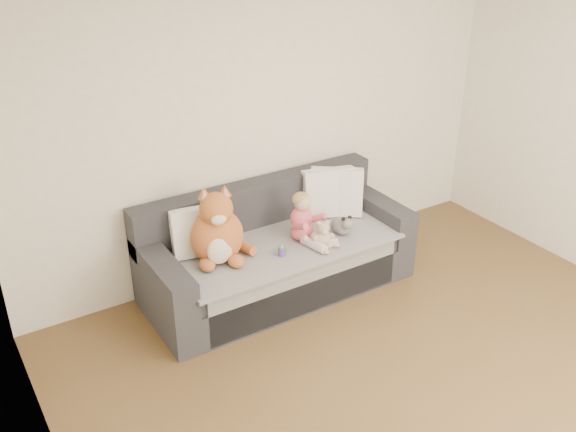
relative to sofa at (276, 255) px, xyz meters
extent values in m
plane|color=brown|center=(0.21, -2.06, -0.31)|extent=(5.00, 5.00, 0.00)
plane|color=silver|center=(0.21, 0.44, 0.99)|extent=(4.50, 0.00, 4.50)
plane|color=silver|center=(-2.04, -2.06, 0.99)|extent=(0.00, 5.00, 5.00)
cube|color=#2C2D32|center=(0.00, -0.04, -0.16)|extent=(2.20, 0.90, 0.30)
cube|color=#2C2D32|center=(0.00, -0.07, 0.07)|extent=(1.90, 0.80, 0.15)
cube|color=#2C2D32|center=(0.00, 0.31, 0.34)|extent=(2.20, 0.20, 0.40)
cube|color=#2C2D32|center=(-1.00, -0.04, 0.14)|extent=(0.20, 0.90, 0.30)
cube|color=#2C2D32|center=(1.00, -0.04, 0.14)|extent=(0.20, 0.90, 0.30)
cube|color=#9A9A9D|center=(0.00, -0.09, 0.15)|extent=(1.85, 0.88, 0.02)
cube|color=#9A9A9D|center=(0.00, -0.48, -0.08)|extent=(1.70, 0.02, 0.41)
cube|color=white|center=(-0.63, 0.10, 0.35)|extent=(0.44, 0.26, 0.39)
cube|color=white|center=(0.61, 0.12, 0.37)|extent=(0.49, 0.32, 0.43)
cube|color=white|center=(0.68, 0.10, 0.37)|extent=(0.48, 0.43, 0.43)
ellipsoid|color=#C34470|center=(0.17, -0.14, 0.24)|extent=(0.20, 0.16, 0.16)
ellipsoid|color=#C34470|center=(0.16, -0.13, 0.35)|extent=(0.19, 0.16, 0.21)
ellipsoid|color=#DBAA8C|center=(0.17, -0.14, 0.49)|extent=(0.14, 0.14, 0.14)
ellipsoid|color=tan|center=(0.16, -0.12, 0.52)|extent=(0.15, 0.15, 0.11)
cylinder|color=#C34470|center=(0.09, -0.22, 0.33)|extent=(0.06, 0.19, 0.13)
cylinder|color=#C34470|center=(0.27, -0.16, 0.33)|extent=(0.15, 0.19, 0.13)
ellipsoid|color=#DBAA8C|center=(0.09, -0.30, 0.27)|extent=(0.05, 0.05, 0.05)
ellipsoid|color=#DBAA8C|center=(0.32, -0.23, 0.27)|extent=(0.05, 0.05, 0.05)
cylinder|color=#E5B2C6|center=(0.16, -0.32, 0.20)|extent=(0.11, 0.25, 0.08)
cylinder|color=#E5B2C6|center=(0.27, -0.28, 0.20)|extent=(0.17, 0.25, 0.08)
ellipsoid|color=#DBAA8C|center=(0.19, -0.44, 0.19)|extent=(0.05, 0.08, 0.04)
ellipsoid|color=#DBAA8C|center=(0.32, -0.39, 0.19)|extent=(0.05, 0.08, 0.04)
ellipsoid|color=#A55624|center=(-0.54, -0.05, 0.35)|extent=(0.42, 0.35, 0.44)
ellipsoid|color=beige|center=(-0.58, -0.18, 0.32)|extent=(0.22, 0.10, 0.24)
ellipsoid|color=#A55624|center=(-0.55, -0.08, 0.60)|extent=(0.25, 0.25, 0.25)
ellipsoid|color=beige|center=(-0.58, -0.18, 0.57)|extent=(0.12, 0.08, 0.09)
cone|color=#A55624|center=(-0.61, -0.01, 0.72)|extent=(0.12, 0.12, 0.09)
cone|color=pink|center=(-0.62, -0.03, 0.72)|extent=(0.08, 0.08, 0.05)
cone|color=#A55624|center=(-0.47, -0.06, 0.72)|extent=(0.12, 0.12, 0.09)
cone|color=pink|center=(-0.47, -0.07, 0.72)|extent=(0.08, 0.08, 0.05)
ellipsoid|color=#A55624|center=(-0.70, -0.17, 0.21)|extent=(0.12, 0.14, 0.10)
ellipsoid|color=#A55624|center=(-0.49, -0.23, 0.21)|extent=(0.12, 0.14, 0.10)
cylinder|color=#A55624|center=(-0.34, -0.05, 0.21)|extent=(0.14, 0.29, 0.10)
ellipsoid|color=tan|center=(0.24, -0.32, 0.23)|extent=(0.14, 0.12, 0.14)
ellipsoid|color=tan|center=(0.24, -0.33, 0.33)|extent=(0.10, 0.10, 0.10)
ellipsoid|color=tan|center=(0.21, -0.31, 0.37)|extent=(0.04, 0.04, 0.04)
ellipsoid|color=tan|center=(0.28, -0.33, 0.37)|extent=(0.04, 0.04, 0.04)
ellipsoid|color=beige|center=(0.23, -0.36, 0.32)|extent=(0.04, 0.04, 0.04)
ellipsoid|color=tan|center=(0.17, -0.32, 0.25)|extent=(0.05, 0.05, 0.05)
ellipsoid|color=tan|center=(0.30, -0.35, 0.25)|extent=(0.05, 0.05, 0.05)
ellipsoid|color=tan|center=(0.19, -0.35, 0.19)|extent=(0.06, 0.06, 0.06)
ellipsoid|color=tan|center=(0.27, -0.37, 0.19)|extent=(0.06, 0.06, 0.06)
ellipsoid|color=white|center=(0.49, -0.22, 0.23)|extent=(0.15, 0.19, 0.14)
ellipsoid|color=white|center=(0.49, -0.32, 0.29)|extent=(0.09, 0.09, 0.09)
ellipsoid|color=black|center=(0.46, -0.30, 0.34)|extent=(0.03, 0.03, 0.03)
ellipsoid|color=black|center=(0.52, -0.30, 0.34)|extent=(0.03, 0.03, 0.03)
cylinder|color=#623DA8|center=(-0.11, -0.28, 0.20)|extent=(0.08, 0.08, 0.08)
cone|color=green|center=(-0.11, -0.28, 0.25)|extent=(0.07, 0.07, 0.03)
cylinder|color=green|center=(-0.15, -0.26, 0.21)|extent=(0.02, 0.02, 0.05)
cylinder|color=green|center=(-0.08, -0.29, 0.21)|extent=(0.02, 0.02, 0.05)
camera|label=1|loc=(-2.34, -3.93, 2.69)|focal=40.00mm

